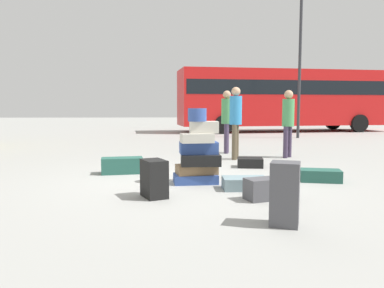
% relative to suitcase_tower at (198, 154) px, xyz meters
% --- Properties ---
extents(ground_plane, '(80.00, 80.00, 0.00)m').
position_rel_suitcase_tower_xyz_m(ground_plane, '(-0.17, 0.23, -0.50)').
color(ground_plane, '#9E9E99').
extents(suitcase_tower, '(0.80, 0.54, 1.26)m').
position_rel_suitcase_tower_xyz_m(suitcase_tower, '(0.00, 0.00, 0.00)').
color(suitcase_tower, '#334F99').
rests_on(suitcase_tower, ground).
extents(suitcase_teal_right_side, '(0.83, 0.49, 0.31)m').
position_rel_suitcase_tower_xyz_m(suitcase_teal_right_side, '(-1.42, 1.00, -0.35)').
color(suitcase_teal_right_side, '#26594C').
rests_on(suitcase_teal_right_side, ground).
extents(suitcase_charcoal_left_side, '(0.70, 0.49, 0.30)m').
position_rel_suitcase_tower_xyz_m(suitcase_charcoal_left_side, '(0.91, -1.15, -0.35)').
color(suitcase_charcoal_left_side, '#4C4C51').
rests_on(suitcase_charcoal_left_side, ground).
extents(suitcase_black_upright_blue, '(0.58, 0.50, 0.20)m').
position_rel_suitcase_tower_xyz_m(suitcase_black_upright_blue, '(1.20, 1.67, -0.41)').
color(suitcase_black_upright_blue, black).
rests_on(suitcase_black_upright_blue, ground).
extents(suitcase_charcoal_white_trunk, '(0.38, 0.37, 0.70)m').
position_rel_suitcase_tower_xyz_m(suitcase_charcoal_white_trunk, '(0.81, -2.33, -0.16)').
color(suitcase_charcoal_white_trunk, '#4C4C51').
rests_on(suitcase_charcoal_white_trunk, ground).
extents(suitcase_slate_foreground_near, '(0.68, 0.43, 0.19)m').
position_rel_suitcase_tower_xyz_m(suitcase_slate_foreground_near, '(0.70, -0.50, -0.41)').
color(suitcase_slate_foreground_near, gray).
rests_on(suitcase_slate_foreground_near, ground).
extents(suitcase_black_behind_tower, '(0.43, 0.51, 0.54)m').
position_rel_suitcase_tower_xyz_m(suitcase_black_behind_tower, '(-0.68, -0.98, -0.23)').
color(suitcase_black_behind_tower, black).
rests_on(suitcase_black_behind_tower, ground).
extents(suitcase_teal_foreground_far, '(0.74, 0.51, 0.21)m').
position_rel_suitcase_tower_xyz_m(suitcase_teal_foreground_far, '(2.12, 0.07, -0.40)').
color(suitcase_teal_foreground_far, '#26594C').
rests_on(suitcase_teal_foreground_far, ground).
extents(person_bearded_onlooker, '(0.30, 0.34, 1.73)m').
position_rel_suitcase_tower_xyz_m(person_bearded_onlooker, '(1.01, 4.17, 0.53)').
color(person_bearded_onlooker, '#3F334C').
rests_on(person_bearded_onlooker, ground).
extents(person_tourist_with_camera, '(0.30, 0.32, 1.77)m').
position_rel_suitcase_tower_xyz_m(person_tourist_with_camera, '(1.07, 2.90, 0.55)').
color(person_tourist_with_camera, brown).
rests_on(person_tourist_with_camera, ground).
extents(person_passerby_in_red, '(0.30, 0.30, 1.70)m').
position_rel_suitcase_tower_xyz_m(person_passerby_in_red, '(2.44, 3.17, 0.51)').
color(person_passerby_in_red, '#3F334C').
rests_on(person_passerby_in_red, ground).
extents(parked_bus, '(11.18, 3.96, 3.15)m').
position_rel_suitcase_tower_xyz_m(parked_bus, '(5.20, 13.43, 1.33)').
color(parked_bus, red).
rests_on(parked_bus, ground).
extents(lamp_post, '(0.36, 0.36, 6.56)m').
position_rel_suitcase_tower_xyz_m(lamp_post, '(4.65, 9.24, 3.73)').
color(lamp_post, '#333338').
rests_on(lamp_post, ground).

